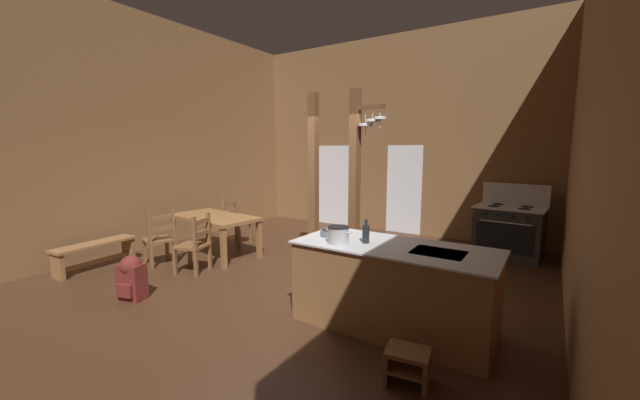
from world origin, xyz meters
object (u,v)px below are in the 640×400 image
dining_table (214,220)px  kitchen_island (393,287)px  ladderback_chair_by_post (160,239)px  stockpot_on_counter (338,235)px  bottle_tall_on_counter (366,234)px  bench_along_left_wall (95,251)px  step_stool (407,364)px  mixing_bowl_on_counter (329,233)px  backpack (131,276)px  stove_range (509,231)px  ladderback_chair_at_table_end (236,222)px  ladderback_chair_near_window (195,245)px

dining_table → kitchen_island: bearing=-12.5°
ladderback_chair_by_post → dining_table: bearing=71.5°
dining_table → stockpot_on_counter: bearing=-18.7°
bottle_tall_on_counter → stockpot_on_counter: bearing=-141.0°
bench_along_left_wall → kitchen_island: bearing=9.0°
kitchen_island → step_stool: kitchen_island is taller
dining_table → bench_along_left_wall: bearing=-122.3°
step_stool → bottle_tall_on_counter: bottle_tall_on_counter is taller
mixing_bowl_on_counter → bench_along_left_wall: bearing=-169.5°
ladderback_chair_by_post → bottle_tall_on_counter: size_ratio=3.57×
ladderback_chair_by_post → bottle_tall_on_counter: 3.89m
kitchen_island → step_stool: bearing=-61.1°
kitchen_island → mixing_bowl_on_counter: size_ratio=10.10×
backpack → bottle_tall_on_counter: bearing=20.8°
stove_range → dining_table: stove_range is taller
kitchen_island → dining_table: size_ratio=1.21×
kitchen_island → bottle_tall_on_counter: 0.65m
dining_table → ladderback_chair_at_table_end: (-0.29, 0.81, -0.20)m
step_stool → ladderback_chair_at_table_end: bearing=151.3°
ladderback_chair_by_post → backpack: ladderback_chair_by_post is taller
stove_range → backpack: stove_range is taller
ladderback_chair_at_table_end → backpack: 2.98m
ladderback_chair_by_post → ladderback_chair_at_table_end: 1.74m
stockpot_on_counter → mixing_bowl_on_counter: 0.36m
kitchen_island → ladderback_chair_at_table_end: bearing=158.1°
ladderback_chair_by_post → stove_range: bearing=37.3°
kitchen_island → ladderback_chair_by_post: ladderback_chair_by_post is taller
ladderback_chair_by_post → stockpot_on_counter: stockpot_on_counter is taller
stove_range → bottle_tall_on_counter: 3.95m
stove_range → dining_table: bearing=-148.5°
step_stool → dining_table: 4.67m
ladderback_chair_near_window → stockpot_on_counter: bearing=-5.5°
stockpot_on_counter → ladderback_chair_at_table_end: bearing=151.8°
mixing_bowl_on_counter → stockpot_on_counter: bearing=-42.7°
ladderback_chair_at_table_end → backpack: bearing=-70.8°
mixing_bowl_on_counter → ladderback_chair_at_table_end: bearing=153.1°
stove_range → ladderback_chair_by_post: (-4.94, -3.76, -0.03)m
backpack → stockpot_on_counter: 2.84m
bench_along_left_wall → bottle_tall_on_counter: 4.67m
dining_table → ladderback_chair_by_post: bearing=-108.5°
step_stool → ladderback_chair_by_post: size_ratio=0.42×
ladderback_chair_near_window → ladderback_chair_by_post: size_ratio=1.00×
stove_range → stockpot_on_counter: (-1.34, -3.95, 0.55)m
bench_along_left_wall → mixing_bowl_on_counter: bearing=10.5°
ladderback_chair_at_table_end → bench_along_left_wall: ladderback_chair_at_table_end is taller
bench_along_left_wall → backpack: backpack is taller
kitchen_island → dining_table: bearing=167.5°
ladderback_chair_at_table_end → stockpot_on_counter: stockpot_on_counter is taller
ladderback_chair_by_post → bottle_tall_on_counter: bearing=0.1°
kitchen_island → bottle_tall_on_counter: size_ratio=8.13×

